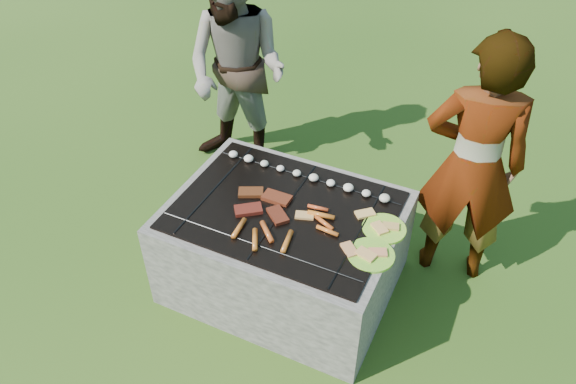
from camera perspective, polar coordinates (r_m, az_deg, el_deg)
name	(u,v)px	position (r m, az deg, el deg)	size (l,w,h in m)	color
lawn	(285,281)	(3.61, -0.35, -9.02)	(60.00, 60.00, 0.00)	#204411
fire_pit	(284,250)	(3.41, -0.37, -5.90)	(1.30, 1.00, 0.62)	#A0978E
mushrooms	(310,176)	(3.38, 2.21, 1.59)	(1.06, 0.06, 0.04)	#F1E3CC
pork_slabs	(264,203)	(3.20, -2.45, -1.15)	(0.39, 0.29, 0.02)	brown
sausages	(287,229)	(3.04, -0.09, -3.75)	(0.53, 0.47, 0.03)	#F34E28
bread_on_grate	(341,226)	(3.08, 5.36, -3.41)	(0.44, 0.42, 0.01)	tan
plate_far	(384,229)	(3.11, 9.73, -3.68)	(0.26, 0.26, 0.03)	#E3FF3C
plate_near	(371,255)	(2.95, 8.41, -6.32)	(0.31, 0.31, 0.03)	#CFEF39
cook	(472,166)	(3.33, 18.23, 2.55)	(0.59, 0.39, 1.62)	#A18F86
bystander	(237,71)	(4.12, -5.19, 12.15)	(0.79, 0.62, 1.63)	gray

